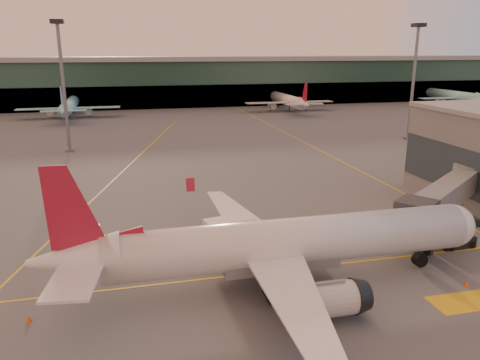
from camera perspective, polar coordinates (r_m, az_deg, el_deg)
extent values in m
plane|color=#4C4F54|center=(39.55, 0.39, -14.89)|extent=(600.00, 600.00, 0.00)
cube|color=gold|center=(43.81, -1.23, -11.65)|extent=(80.00, 0.25, 0.01)
cube|color=gold|center=(80.60, -14.43, 0.71)|extent=(31.30, 115.98, 0.01)
cube|color=gold|center=(111.74, 6.64, 5.18)|extent=(0.25, 160.00, 0.01)
cube|color=gold|center=(34.75, 12.40, -20.10)|extent=(0.25, 30.00, 0.01)
cube|color=gold|center=(44.03, 25.86, -13.21)|extent=(6.00, 3.00, 0.01)
cube|color=#19382D|center=(175.65, -11.15, 11.41)|extent=(400.00, 18.00, 16.00)
cube|color=gray|center=(175.26, -11.30, 14.28)|extent=(400.00, 20.00, 1.60)
cube|color=black|center=(167.52, -10.92, 9.86)|extent=(400.00, 1.00, 8.00)
cube|color=#2D3D47|center=(67.40, 24.67, 1.25)|extent=(0.30, 21.60, 6.00)
cylinder|color=slate|center=(100.02, -20.69, 10.31)|extent=(0.70, 0.70, 25.00)
cube|color=black|center=(99.86, -21.42, 17.56)|extent=(2.40, 2.40, 0.80)
cube|color=slate|center=(101.68, -20.03, 3.44)|extent=(1.60, 1.60, 0.50)
cylinder|color=slate|center=(114.44, 20.34, 10.89)|extent=(0.70, 0.70, 25.00)
cube|color=black|center=(114.30, 20.96, 17.23)|extent=(2.40, 2.40, 0.80)
cube|color=slate|center=(115.90, 19.77, 4.86)|extent=(1.60, 1.60, 0.50)
cylinder|color=white|center=(40.97, 6.39, -7.45)|extent=(31.89, 4.11, 4.09)
sphere|color=white|center=(48.54, 24.45, -5.07)|extent=(4.01, 4.01, 4.01)
cube|color=black|center=(49.08, 25.60, -4.35)|extent=(1.84, 2.66, 0.72)
cone|color=white|center=(38.92, -19.55, -9.10)|extent=(7.00, 3.89, 3.89)
cube|color=white|center=(35.68, -19.45, -11.23)|extent=(4.19, 7.01, 0.20)
cylinder|color=silver|center=(37.10, 10.81, -14.13)|extent=(4.28, 2.66, 2.66)
cylinder|color=black|center=(39.41, 4.32, -13.52)|extent=(1.84, 1.43, 1.84)
cylinder|color=black|center=(39.14, 4.33, -12.80)|extent=(0.37, 0.37, 1.13)
cube|color=white|center=(42.04, -18.60, -6.99)|extent=(4.20, 7.01, 0.20)
cylinder|color=silver|center=(47.49, 4.63, -7.01)|extent=(4.28, 2.66, 2.66)
cylinder|color=black|center=(43.92, 2.15, -10.25)|extent=(1.84, 1.43, 1.84)
cylinder|color=black|center=(43.68, 2.16, -9.59)|extent=(0.37, 0.37, 1.13)
cube|color=slate|center=(41.15, 4.78, -9.32)|extent=(10.11, 3.28, 1.64)
cylinder|color=black|center=(47.91, 21.04, -9.06)|extent=(1.29, 0.82, 1.29)
cube|color=slate|center=(57.43, 23.88, -1.60)|extent=(17.31, 13.75, 2.70)
cube|color=#2D3035|center=(49.19, 20.65, -4.02)|extent=(4.76, 4.76, 3.00)
cube|color=#2D3035|center=(51.79, 21.14, -6.87)|extent=(1.60, 2.40, 2.40)
cylinder|color=black|center=(51.27, 21.75, -8.13)|extent=(0.80, 0.40, 0.80)
cylinder|color=black|center=(52.92, 20.39, -7.24)|extent=(0.80, 0.40, 0.80)
cylinder|color=slate|center=(58.27, 23.57, -4.28)|extent=(0.50, 0.50, 3.09)
cylinder|color=slate|center=(66.63, 26.29, 0.37)|extent=(4.40, 4.40, 3.00)
cylinder|color=slate|center=(67.36, 26.00, -1.97)|extent=(2.40, 2.40, 3.09)
cube|color=#C33E1B|center=(47.98, -1.00, -8.28)|extent=(3.07, 2.52, 1.28)
cube|color=silver|center=(47.11, -1.30, -6.10)|extent=(5.26, 3.03, 2.39)
cylinder|color=black|center=(46.69, -2.24, -9.34)|extent=(0.81, 0.44, 0.77)
cylinder|color=black|center=(47.82, 1.20, -8.70)|extent=(0.81, 0.44, 0.77)
cube|color=gold|center=(53.79, 22.88, -6.81)|extent=(2.45, 1.69, 1.36)
cylinder|color=black|center=(53.07, 22.24, -7.51)|extent=(0.60, 0.37, 0.57)
cylinder|color=black|center=(53.90, 23.97, -7.35)|extent=(0.60, 0.37, 0.57)
cube|color=black|center=(54.64, 24.80, -6.79)|extent=(3.76, 2.14, 1.18)
cube|color=gold|center=(54.35, 24.89, -6.00)|extent=(1.60, 1.81, 0.97)
cylinder|color=black|center=(53.31, 24.33, -7.54)|extent=(0.77, 0.37, 0.75)
cylinder|color=black|center=(54.98, 26.38, -7.09)|extent=(0.77, 0.37, 0.75)
cone|color=#FB550D|center=(40.60, -24.35, -15.12)|extent=(0.42, 0.42, 0.53)
cube|color=#FB550D|center=(40.72, -24.31, -15.43)|extent=(0.36, 0.36, 0.03)
cone|color=#FB550D|center=(58.44, -1.65, -4.15)|extent=(0.49, 0.49, 0.62)
cube|color=#FB550D|center=(58.54, -1.64, -4.42)|extent=(0.42, 0.42, 0.03)
cone|color=#FB550D|center=(46.64, 25.91, -11.20)|extent=(0.43, 0.43, 0.55)
cube|color=#FB550D|center=(46.75, 25.87, -11.48)|extent=(0.37, 0.37, 0.03)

